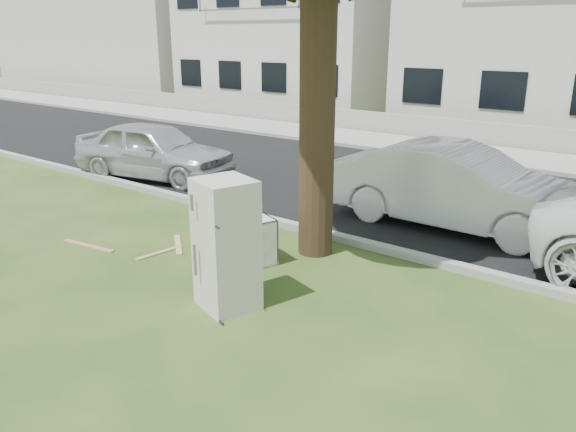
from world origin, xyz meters
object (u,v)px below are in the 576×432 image
Objects in this scene: fridge at (226,245)px; car_center at (457,187)px; car_left at (154,150)px; cabinet at (248,237)px.

fridge is 4.85m from car_center.
car_left is at bearing 97.34° from car_center.
cabinet is at bearing -127.31° from car_left.
cabinet is 0.23× the size of car_left.
cabinet is 3.93m from car_center.
fridge is 1.82× the size of cabinet.
car_center is (1.91, 3.41, 0.38)m from cabinet.
car_center is (1.07, 4.73, -0.09)m from fridge.
car_left reaches higher than cabinet.
fridge reaches higher than cabinet.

